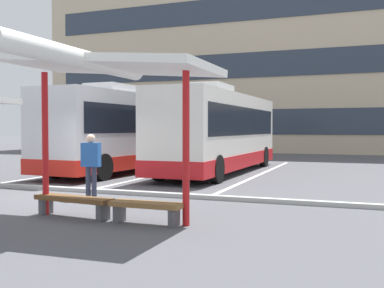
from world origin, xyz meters
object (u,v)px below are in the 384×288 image
(coach_bus_0, at_px, (130,131))
(bench_2, at_px, (146,208))
(coach_bus_1, at_px, (220,132))
(bench_1, at_px, (73,201))
(waiting_shelter_1, at_px, (104,68))
(waiting_passenger_0, at_px, (91,161))

(coach_bus_0, relative_size, bench_2, 7.00)
(coach_bus_1, distance_m, bench_1, 10.75)
(coach_bus_0, xyz_separation_m, waiting_shelter_1, (4.89, -10.05, 1.37))
(bench_1, bearing_deg, waiting_passenger_0, 115.07)
(coach_bus_1, relative_size, waiting_shelter_1, 2.42)
(waiting_shelter_1, xyz_separation_m, waiting_passenger_0, (-2.02, 2.58, -2.12))
(waiting_passenger_0, bearing_deg, coach_bus_0, 110.94)
(coach_bus_0, height_order, bench_2, coach_bus_0)
(coach_bus_1, relative_size, waiting_passenger_0, 6.10)
(waiting_shelter_1, bearing_deg, bench_2, 4.24)
(waiting_shelter_1, xyz_separation_m, bench_1, (-0.90, 0.17, -2.81))
(coach_bus_0, distance_m, waiting_shelter_1, 11.26)
(bench_1, bearing_deg, bench_2, -3.44)
(coach_bus_1, xyz_separation_m, bench_2, (1.80, -10.76, -1.42))
(coach_bus_1, bearing_deg, bench_1, -89.99)
(coach_bus_0, bearing_deg, waiting_shelter_1, -64.08)
(coach_bus_0, height_order, bench_1, coach_bus_0)
(coach_bus_0, distance_m, bench_2, 11.63)
(coach_bus_1, height_order, waiting_shelter_1, coach_bus_1)
(coach_bus_0, bearing_deg, bench_1, -68.03)
(bench_2, bearing_deg, coach_bus_0, 120.08)
(coach_bus_1, distance_m, waiting_passenger_0, 8.36)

